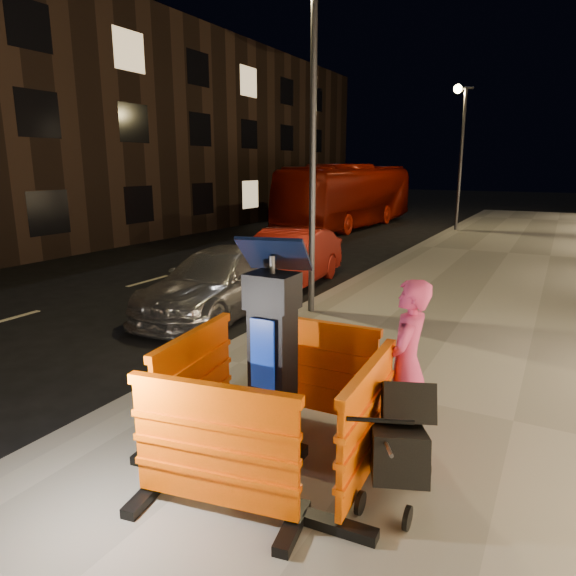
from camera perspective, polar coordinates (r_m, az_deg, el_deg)
The scene contains 15 objects.
ground_plane at distance 7.97m, azimuth -8.59°, elevation -8.56°, with size 120.00×120.00×0.00m, color black.
sidewalk at distance 6.72m, azimuth 12.91°, elevation -12.41°, with size 6.00×60.00×0.15m, color gray.
kerb at distance 7.94m, azimuth -8.61°, elevation -8.06°, with size 0.30×60.00×0.15m, color slate.
parking_kiosk at distance 4.87m, azimuth -1.70°, elevation -7.89°, with size 0.66×0.66×2.09m, color black.
barrier_front at distance 4.36m, azimuth -8.18°, elevation -17.52°, with size 1.50×0.62×1.17m, color #FF5B02.
barrier_back at distance 5.83m, azimuth 3.05°, elevation -9.12°, with size 1.50×0.62×1.17m, color #FF5B02.
barrier_kerbside at distance 5.55m, azimuth -10.35°, elevation -10.53°, with size 1.50×0.62×1.17m, color #FF5B02.
barrier_bldgside at distance 4.71m, azimuth 8.78°, elevation -15.05°, with size 1.50×0.62×1.17m, color #FF5B02.
car_silver at distance 10.78m, azimuth -7.49°, elevation -2.64°, with size 1.81×4.45×1.29m, color silver.
car_red at distance 12.91m, azimuth -0.04°, elevation 0.17°, with size 1.50×4.30×1.42m, color #A11C12.
bus_doubledecker at distance 25.80m, azimuth 6.74°, elevation 6.77°, with size 2.55×10.88×3.03m, color #911102.
man at distance 5.32m, azimuth 13.01°, elevation -8.31°, with size 0.64×0.42×1.75m, color #BD3265.
stroller at distance 4.66m, azimuth 12.13°, elevation -16.82°, with size 0.51×0.79×0.99m, color black.
street_lamp_mid at distance 9.84m, azimuth 2.77°, elevation 14.50°, with size 0.12×0.12×6.00m, color #3F3F44.
street_lamp_far at distance 24.25m, azimuth 18.65°, elevation 13.21°, with size 0.12×0.12×6.00m, color #3F3F44.
Camera 1 is at (4.49, -5.88, 2.97)m, focal length 32.00 mm.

